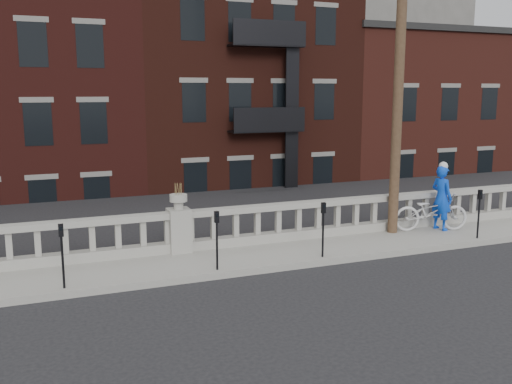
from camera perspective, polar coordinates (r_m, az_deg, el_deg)
ground at (r=11.16m, az=-2.46°, el=-11.87°), size 120.00×120.00×0.00m
sidewalk at (r=13.84m, az=-6.65°, el=-7.20°), size 32.00×2.20×0.15m
balustrade at (r=14.57m, az=-7.69°, el=-4.03°), size 28.00×0.34×1.03m
planter_pedestal at (r=14.52m, az=-7.70°, el=-3.30°), size 0.55×0.55×1.76m
lower_level at (r=33.09m, az=-15.10°, el=7.06°), size 80.00×44.00×20.80m
utility_pole at (r=16.51m, az=14.20°, el=13.48°), size 1.60×0.28×10.00m
parking_meter_a at (r=12.34m, az=-18.83°, el=-5.38°), size 0.10×0.09×1.36m
parking_meter_b at (r=12.91m, az=-3.94°, el=-4.17°), size 0.10×0.09×1.36m
parking_meter_c at (r=13.97m, az=6.73°, el=-3.13°), size 0.10×0.09×1.36m
parking_meter_d at (r=16.80m, az=21.42°, el=-1.52°), size 0.10×0.09×1.36m
bicycle at (r=17.32m, az=17.09°, el=-1.87°), size 2.29×1.34×1.14m
cyclist at (r=17.46m, az=18.06°, el=-0.55°), size 0.57×0.76×1.90m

